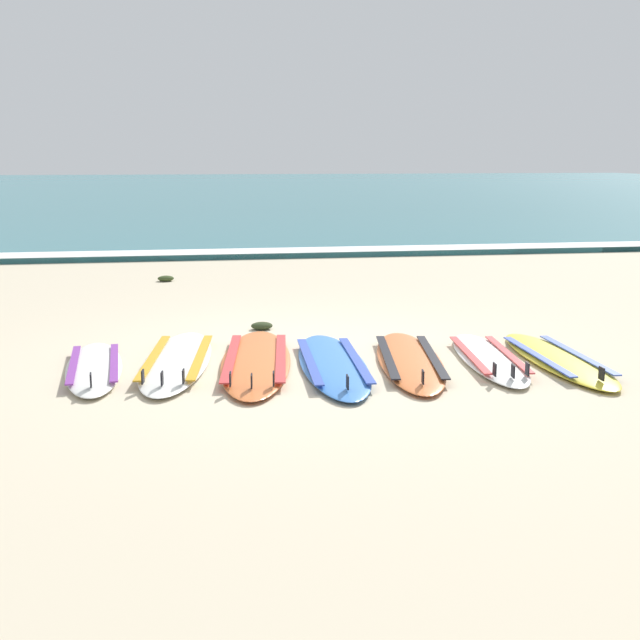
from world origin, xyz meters
TOP-DOWN VIEW (x-y plane):
  - ground_plane at (0.00, 0.00)m, footprint 80.00×80.00m
  - sea at (0.00, 37.37)m, footprint 80.00×60.00m
  - wave_foam_strip at (0.00, 7.79)m, footprint 80.00×0.85m
  - surfboard_0 at (-1.97, -0.21)m, footprint 0.64×1.98m
  - surfboard_1 at (-1.24, -0.08)m, footprint 0.85×2.43m
  - surfboard_2 at (-0.53, -0.21)m, footprint 0.91×2.57m
  - surfboard_3 at (0.15, -0.42)m, footprint 0.69×2.38m
  - surfboard_4 at (0.87, -0.40)m, footprint 0.90×2.35m
  - surfboard_5 at (1.62, -0.44)m, footprint 0.72×2.07m
  - surfboard_6 at (2.23, -0.57)m, footprint 0.56×2.16m
  - seaweed_clump_near_shoreline at (-0.34, 1.30)m, footprint 0.24×0.19m
  - seaweed_clump_mid_sand at (-1.48, 4.98)m, footprint 0.24×0.19m

SIDE VIEW (x-z plane):
  - ground_plane at x=0.00m, z-range 0.00..0.00m
  - surfboard_3 at x=0.15m, z-range -0.05..0.13m
  - surfboard_4 at x=0.87m, z-range -0.05..0.13m
  - surfboard_6 at x=2.23m, z-range -0.05..0.13m
  - surfboard_0 at x=-1.97m, z-range -0.05..0.13m
  - surfboard_2 at x=-0.53m, z-range -0.05..0.13m
  - surfboard_1 at x=-1.24m, z-range -0.05..0.13m
  - surfboard_5 at x=1.62m, z-range -0.05..0.13m
  - seaweed_clump_near_shoreline at x=-0.34m, z-range 0.00..0.08m
  - seaweed_clump_mid_sand at x=-1.48m, z-range 0.00..0.09m
  - sea at x=0.00m, z-range 0.00..0.10m
  - wave_foam_strip at x=0.00m, z-range 0.00..0.11m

